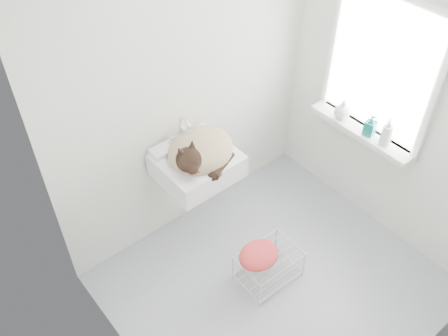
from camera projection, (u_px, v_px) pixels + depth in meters
floor at (274, 285)px, 3.72m from camera, size 2.20×2.00×0.02m
back_wall at (186, 86)px, 3.42m from camera, size 2.20×0.02×2.50m
right_wall at (404, 92)px, 3.37m from camera, size 0.02×2.00×2.50m
left_wall at (124, 262)px, 2.35m from camera, size 0.02×2.00×2.50m
window_glass at (382, 67)px, 3.41m from camera, size 0.01×0.80×1.00m
window_frame at (381, 68)px, 3.40m from camera, size 0.04×0.90×1.10m
windowsill at (361, 131)px, 3.73m from camera, size 0.16×0.88×0.04m
sink at (197, 156)px, 3.49m from camera, size 0.55×0.48×0.22m
faucet at (181, 128)px, 3.50m from camera, size 0.20×0.14×0.20m
cat at (199, 152)px, 3.46m from camera, size 0.54×0.46×0.32m
wire_rack at (269, 264)px, 3.67m from camera, size 0.44×0.32×0.26m
towel at (258, 258)px, 3.54m from camera, size 0.32×0.23×0.12m
bottle_a at (384, 144)px, 3.59m from camera, size 0.07×0.07×0.19m
bottle_b at (368, 134)px, 3.67m from camera, size 0.09×0.09×0.17m
bottle_c at (341, 117)px, 3.81m from camera, size 0.16×0.16×0.16m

